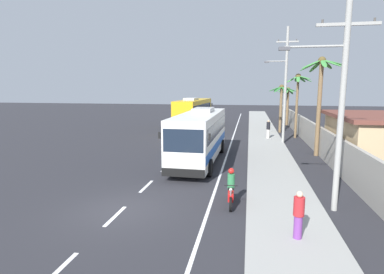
% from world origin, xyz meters
% --- Properties ---
extents(ground_plane, '(160.00, 160.00, 0.00)m').
position_xyz_m(ground_plane, '(0.00, 0.00, 0.00)').
color(ground_plane, '#28282D').
extents(sidewalk_kerb, '(3.20, 90.00, 0.14)m').
position_xyz_m(sidewalk_kerb, '(6.80, 10.00, 0.07)').
color(sidewalk_kerb, '#999993').
rests_on(sidewalk_kerb, ground).
extents(lane_markings, '(3.77, 71.84, 0.01)m').
position_xyz_m(lane_markings, '(2.24, 14.97, 0.00)').
color(lane_markings, white).
rests_on(lane_markings, ground).
extents(boundary_wall, '(0.24, 60.00, 2.15)m').
position_xyz_m(boundary_wall, '(10.60, 14.00, 1.07)').
color(boundary_wall, '#9E998E').
rests_on(boundary_wall, ground).
extents(coach_bus_foreground, '(2.94, 10.60, 3.65)m').
position_xyz_m(coach_bus_foreground, '(1.89, 9.39, 1.90)').
color(coach_bus_foreground, white).
rests_on(coach_bus_foreground, ground).
extents(coach_bus_far_lane, '(3.46, 11.53, 3.81)m').
position_xyz_m(coach_bus_far_lane, '(-1.91, 28.04, 1.98)').
color(coach_bus_far_lane, gold).
rests_on(coach_bus_far_lane, ground).
extents(motorcycle_beside_bus, '(0.56, 1.96, 1.63)m').
position_xyz_m(motorcycle_beside_bus, '(4.51, 1.51, 0.66)').
color(motorcycle_beside_bus, black).
rests_on(motorcycle_beside_bus, ground).
extents(pedestrian_near_kerb, '(0.36, 0.36, 1.79)m').
position_xyz_m(pedestrian_near_kerb, '(7.11, 19.58, 1.08)').
color(pedestrian_near_kerb, beige).
rests_on(pedestrian_near_kerb, sidewalk_kerb).
extents(pedestrian_midwalk, '(0.36, 0.36, 1.64)m').
position_xyz_m(pedestrian_midwalk, '(6.91, -1.49, 1.00)').
color(pedestrian_midwalk, '#75388E').
rests_on(pedestrian_midwalk, sidewalk_kerb).
extents(utility_pole_nearest, '(3.72, 0.24, 8.74)m').
position_xyz_m(utility_pole_nearest, '(8.75, 1.66, 4.71)').
color(utility_pole_nearest, '#9E9E99').
rests_on(utility_pole_nearest, ground).
extents(utility_pole_mid, '(2.89, 0.24, 10.40)m').
position_xyz_m(utility_pole_mid, '(8.28, 17.66, 5.47)').
color(utility_pole_mid, '#9E9E99').
rests_on(utility_pole_mid, ground).
extents(palm_nearest, '(2.91, 2.55, 5.14)m').
position_xyz_m(palm_nearest, '(10.28, 32.20, 3.62)').
color(palm_nearest, brown).
rests_on(palm_nearest, ground).
extents(palm_second, '(3.21, 3.06, 7.33)m').
position_xyz_m(palm_second, '(10.29, 12.70, 5.21)').
color(palm_second, brown).
rests_on(palm_second, ground).
extents(palm_third, '(2.59, 2.65, 6.48)m').
position_xyz_m(palm_third, '(9.92, 21.14, 4.93)').
color(palm_third, brown).
rests_on(palm_third, ground).
extents(palm_fourth, '(2.84, 2.61, 5.44)m').
position_xyz_m(palm_fourth, '(8.71, 24.91, 3.88)').
color(palm_fourth, brown).
rests_on(palm_fourth, ground).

